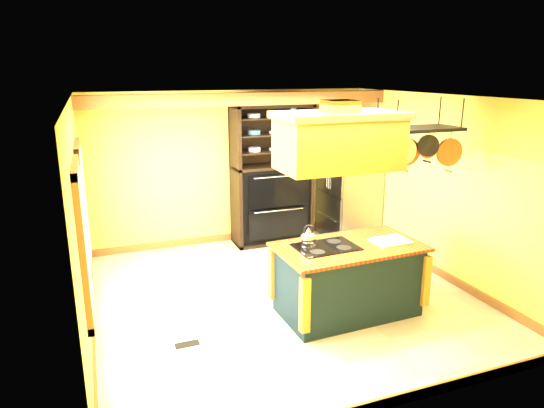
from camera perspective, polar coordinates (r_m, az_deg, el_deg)
floor at (r=6.85m, az=1.33°, el=-10.76°), size 5.00×5.00×0.00m
ceiling at (r=6.15m, az=1.49°, el=12.41°), size 5.00×5.00×0.00m
wall_back at (r=8.68m, az=-4.79°, el=4.27°), size 5.00×0.02×2.70m
wall_front at (r=4.28m, az=14.11°, el=-8.08°), size 5.00×0.02×2.70m
wall_left at (r=5.94m, az=-21.59°, el=-2.05°), size 0.02×5.00×2.70m
wall_right at (r=7.64m, az=19.09°, el=1.92°), size 0.02×5.00×2.70m
ceiling_beam at (r=7.76m, az=-3.33°, el=12.21°), size 5.00×0.15×0.20m
window_near at (r=5.16m, az=-21.31°, el=-4.00°), size 0.06×1.06×1.56m
window_far at (r=6.51m, az=-21.30°, el=-0.10°), size 0.06×1.06×1.56m
kitchen_island at (r=6.30m, az=8.90°, el=-8.67°), size 1.87×1.09×1.11m
range_hood at (r=5.72m, az=7.89°, el=7.54°), size 1.48×0.84×0.80m
pot_rack at (r=6.33m, az=16.88°, el=7.35°), size 1.15×0.52×0.85m
refrigerator at (r=9.00m, az=9.05°, el=1.98°), size 0.85×1.00×1.96m
hutch at (r=8.71m, az=-0.11°, el=1.63°), size 1.40×0.63×2.48m
floor_register at (r=5.84m, az=-9.96°, el=-15.93°), size 0.28×0.12×0.01m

